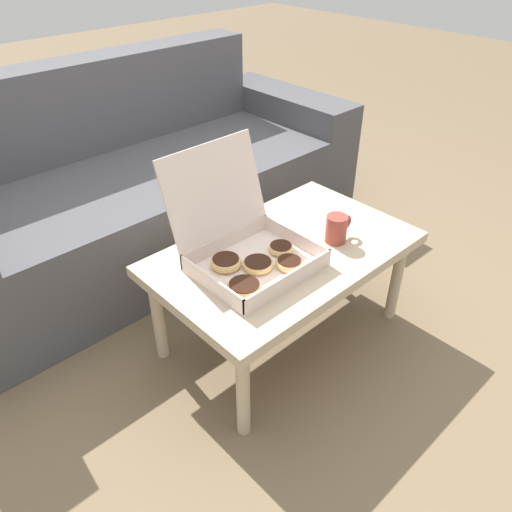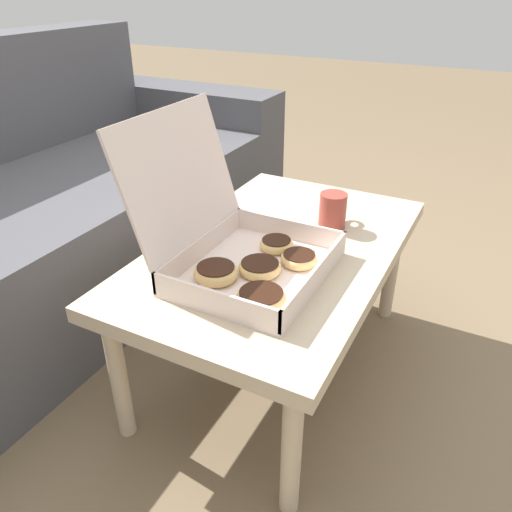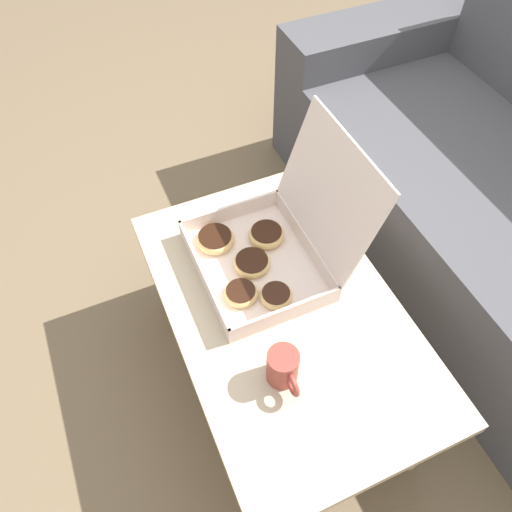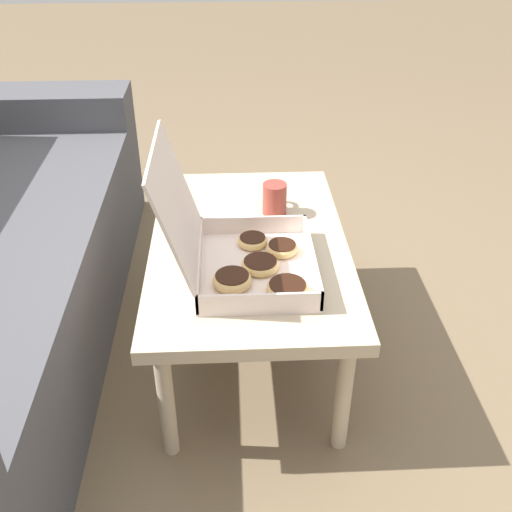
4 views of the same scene
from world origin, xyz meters
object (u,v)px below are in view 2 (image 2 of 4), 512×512
(couch, at_px, (38,216))
(coffee_table, at_px, (278,260))
(pastry_box, at_px, (241,250))
(coffee_mug, at_px, (333,210))

(couch, height_order, coffee_table, couch)
(couch, height_order, pastry_box, couch)
(pastry_box, relative_size, coffee_mug, 3.47)
(couch, distance_m, coffee_mug, 1.06)
(coffee_mug, bearing_deg, pastry_box, 161.93)
(pastry_box, distance_m, coffee_mug, 0.36)
(couch, relative_size, coffee_mug, 17.56)
(couch, distance_m, pastry_box, 0.96)
(couch, relative_size, coffee_table, 2.22)
(pastry_box, bearing_deg, coffee_table, -7.63)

